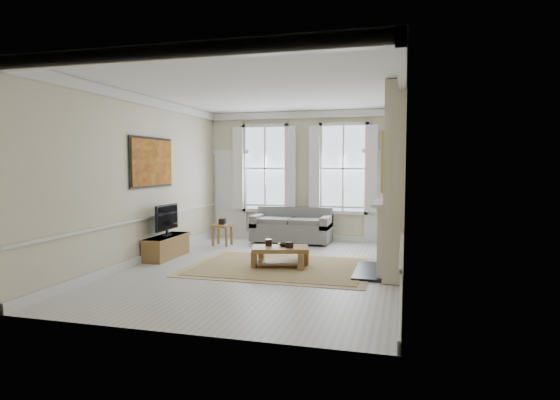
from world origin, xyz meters
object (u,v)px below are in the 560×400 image
(side_table, at_px, (222,229))
(tv_stand, at_px, (167,247))
(coffee_table, at_px, (280,251))
(sofa, at_px, (292,228))

(side_table, height_order, tv_stand, side_table)
(side_table, xyz_separation_m, coffee_table, (2.03, -2.02, -0.09))
(side_table, distance_m, tv_stand, 1.84)
(sofa, relative_size, coffee_table, 1.65)
(sofa, xyz_separation_m, side_table, (-1.56, -0.92, 0.05))
(sofa, relative_size, tv_stand, 1.50)
(coffee_table, bearing_deg, sofa, 84.22)
(coffee_table, bearing_deg, tv_stand, 158.91)
(sofa, relative_size, side_table, 3.79)
(coffee_table, xyz_separation_m, tv_stand, (-2.61, 0.29, -0.09))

